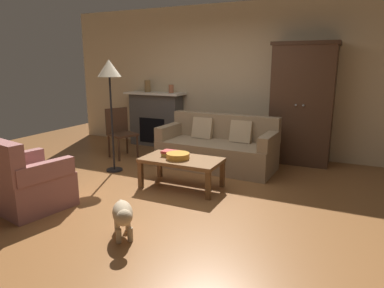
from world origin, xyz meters
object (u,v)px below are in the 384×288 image
(armoire, at_px, (302,104))
(couch, at_px, (218,148))
(fruit_bowl, at_px, (178,156))
(armchair_near_left, at_px, (27,183))
(book_stack, at_px, (171,153))
(fireplace, at_px, (156,119))
(side_chair_wooden, at_px, (120,129))
(floor_lamp, at_px, (109,75))
(mantel_vase_bronze, at_px, (148,86))
(dog, at_px, (123,215))
(mantel_vase_terracotta, at_px, (171,89))
(coffee_table, at_px, (182,162))

(armoire, bearing_deg, couch, -143.52)
(fruit_bowl, bearing_deg, armchair_near_left, -132.63)
(armoire, xyz_separation_m, book_stack, (-1.47, -1.96, -0.57))
(fireplace, relative_size, book_stack, 5.05)
(side_chair_wooden, bearing_deg, fruit_bowl, -30.57)
(armchair_near_left, bearing_deg, fruit_bowl, 47.37)
(armchair_near_left, height_order, floor_lamp, floor_lamp)
(fireplace, bearing_deg, armchair_near_left, -84.47)
(mantel_vase_bronze, xyz_separation_m, dog, (1.97, -3.60, -1.00))
(mantel_vase_terracotta, xyz_separation_m, floor_lamp, (-0.06, -1.85, 0.33))
(fireplace, distance_m, book_stack, 2.52)
(mantel_vase_bronze, distance_m, mantel_vase_terracotta, 0.56)
(armoire, bearing_deg, armchair_near_left, -127.17)
(mantel_vase_bronze, relative_size, armchair_near_left, 0.27)
(fireplace, height_order, dog, fireplace)
(fruit_bowl, bearing_deg, side_chair_wooden, 149.43)
(armchair_near_left, bearing_deg, fireplace, 95.53)
(side_chair_wooden, bearing_deg, book_stack, -30.76)
(fireplace, bearing_deg, book_stack, -54.12)
(fruit_bowl, bearing_deg, couch, 83.25)
(armoire, distance_m, fruit_bowl, 2.50)
(fireplace, height_order, floor_lamp, floor_lamp)
(mantel_vase_bronze, bearing_deg, mantel_vase_terracotta, 0.00)
(couch, relative_size, fruit_bowl, 6.05)
(book_stack, distance_m, side_chair_wooden, 1.86)
(fruit_bowl, height_order, armchair_near_left, armchair_near_left)
(couch, distance_m, fruit_bowl, 1.19)
(mantel_vase_bronze, height_order, side_chair_wooden, mantel_vase_bronze)
(fireplace, xyz_separation_m, coffee_table, (1.67, -2.09, -0.20))
(mantel_vase_bronze, distance_m, side_chair_wooden, 1.30)
(mantel_vase_terracotta, relative_size, side_chair_wooden, 0.18)
(couch, bearing_deg, coffee_table, -95.05)
(couch, height_order, mantel_vase_bronze, mantel_vase_bronze)
(armoire, distance_m, mantel_vase_bronze, 3.14)
(coffee_table, bearing_deg, book_stack, 165.95)
(mantel_vase_bronze, height_order, floor_lamp, floor_lamp)
(couch, distance_m, floor_lamp, 2.09)
(mantel_vase_terracotta, xyz_separation_m, armchair_near_left, (-0.04, -3.50, -0.89))
(coffee_table, height_order, floor_lamp, floor_lamp)
(mantel_vase_bronze, distance_m, floor_lamp, 1.94)
(fireplace, relative_size, mantel_vase_bronze, 5.13)
(mantel_vase_terracotta, height_order, side_chair_wooden, mantel_vase_terracotta)
(fireplace, xyz_separation_m, armchair_near_left, (0.34, -3.52, -0.25))
(coffee_table, xyz_separation_m, side_chair_wooden, (-1.79, 1.00, 0.15))
(side_chair_wooden, bearing_deg, coffee_table, -29.19)
(coffee_table, relative_size, floor_lamp, 0.62)
(mantel_vase_bronze, xyz_separation_m, armchair_near_left, (0.52, -3.50, -0.93))
(fireplace, distance_m, side_chair_wooden, 1.10)
(armchair_near_left, bearing_deg, side_chair_wooden, 100.79)
(coffee_table, bearing_deg, mantel_vase_bronze, 131.72)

